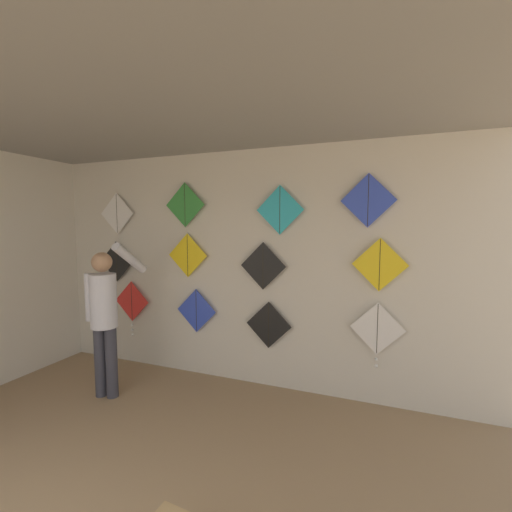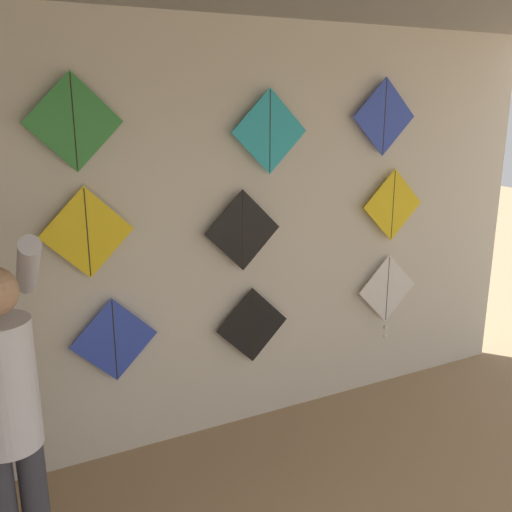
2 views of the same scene
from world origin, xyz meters
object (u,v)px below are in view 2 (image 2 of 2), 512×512
(kite_3, at_px, (387,292))
(kite_7, at_px, (393,205))
(kite_1, at_px, (114,340))
(kite_9, at_px, (74,122))
(kite_10, at_px, (270,132))
(shopkeeper, at_px, (7,407))
(kite_2, at_px, (252,325))
(kite_5, at_px, (87,233))
(kite_6, at_px, (243,231))
(kite_11, at_px, (384,117))

(kite_3, distance_m, kite_7, 0.69)
(kite_1, distance_m, kite_7, 2.27)
(kite_9, relative_size, kite_10, 1.00)
(kite_3, bearing_deg, shopkeeper, -163.71)
(kite_3, height_order, kite_9, kite_9)
(kite_2, distance_m, kite_5, 1.33)
(kite_1, distance_m, kite_3, 2.16)
(kite_1, xyz_separation_m, kite_2, (0.97, 0.00, -0.08))
(kite_1, relative_size, kite_5, 1.00)
(kite_1, bearing_deg, kite_10, 0.00)
(kite_6, bearing_deg, kite_11, 0.00)
(shopkeeper, bearing_deg, kite_9, 48.04)
(kite_1, height_order, kite_6, kite_6)
(kite_3, xyz_separation_m, kite_7, (0.00, 0.00, 0.69))
(shopkeeper, bearing_deg, kite_6, 18.54)
(kite_1, height_order, kite_10, kite_10)
(shopkeeper, bearing_deg, kite_11, 7.69)
(kite_3, bearing_deg, kite_10, 179.96)
(kite_3, height_order, kite_10, kite_10)
(kite_6, xyz_separation_m, kite_9, (-1.04, 0.00, 0.72))
(kite_1, bearing_deg, kite_9, 180.00)
(kite_5, xyz_separation_m, kite_9, (-0.03, 0.00, 0.63))
(kite_9, bearing_deg, kite_2, 0.00)
(kite_6, bearing_deg, kite_10, 0.00)
(kite_5, xyz_separation_m, kite_10, (1.21, 0.00, 0.55))
(shopkeeper, distance_m, kite_10, 2.25)
(kite_1, height_order, kite_3, kite_3)
(kite_6, height_order, kite_9, kite_9)
(kite_2, xyz_separation_m, kite_3, (1.20, -0.00, 0.06))
(shopkeeper, relative_size, kite_11, 3.14)
(shopkeeper, relative_size, kite_9, 3.14)
(kite_3, bearing_deg, kite_11, 179.69)
(kite_3, height_order, kite_6, kite_6)
(kite_1, distance_m, kite_11, 2.43)
(kite_5, bearing_deg, kite_2, 0.00)
(kite_6, relative_size, kite_9, 1.00)
(kite_2, height_order, kite_7, kite_7)
(shopkeeper, relative_size, kite_7, 3.14)
(kite_2, relative_size, kite_10, 1.00)
(kite_2, relative_size, kite_7, 1.00)
(kite_5, height_order, kite_6, kite_5)
(kite_2, xyz_separation_m, kite_5, (-1.08, 0.00, 0.78))
(kite_3, bearing_deg, kite_1, 179.98)
(kite_6, xyz_separation_m, kite_11, (1.14, 0.00, 0.72))
(kite_2, bearing_deg, kite_10, 0.00)
(kite_3, xyz_separation_m, kite_5, (-2.28, 0.00, 0.72))
(kite_6, bearing_deg, kite_3, -0.03)
(kite_11, bearing_deg, kite_10, 180.00)
(shopkeeper, height_order, kite_3, shopkeeper)
(kite_11, bearing_deg, kite_3, -0.31)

